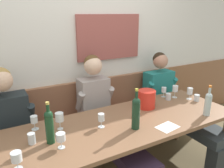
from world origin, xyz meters
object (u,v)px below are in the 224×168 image
object	(u,v)px
wine_glass_left_end	(175,89)
wine_glass_right_end	(190,92)
wine_glass_by_bottle	(164,90)
water_tumbler_left	(197,98)
wine_glass_center_rear	(101,118)
wine_bottle_green_tall	(208,103)
wine_glass_near_bucket	(59,118)
wine_glass_center_front	(16,158)
person_center_right_seat	(175,104)
person_center_left_seat	(106,117)
wine_bottle_amber_mid	(136,112)
water_tumbler_center	(32,139)
ice_bucket	(147,99)
wine_bottle_clear_water	(49,126)
dining_table	(122,129)
wine_glass_mid_right	(61,138)
person_left_seat	(13,144)
water_tumbler_right	(168,97)
wine_glass_mid_left	(34,120)
wall_bench	(94,132)

from	to	relation	value
wine_glass_left_end	wine_glass_right_end	xyz separation A→B (m)	(0.12, -0.13, -0.01)
wine_glass_by_bottle	wine_glass_right_end	xyz separation A→B (m)	(0.23, -0.22, 0.01)
wine_glass_right_end	water_tumbler_left	bearing A→B (deg)	-72.25
wine_glass_left_end	water_tumbler_left	bearing A→B (deg)	-56.12
wine_glass_center_rear	wine_bottle_green_tall	bearing A→B (deg)	-16.19
wine_glass_near_bucket	wine_glass_center_front	world-z (taller)	wine_glass_near_bucket
person_center_right_seat	water_tumbler_left	world-z (taller)	person_center_right_seat
person_center_left_seat	wine_glass_left_end	size ratio (longest dim) A/B	8.15
wine_bottle_amber_mid	wine_glass_center_front	size ratio (longest dim) A/B	2.93
water_tumbler_left	water_tumbler_center	bearing A→B (deg)	179.31
ice_bucket	wine_glass_center_rear	distance (m)	0.68
person_center_right_seat	wine_bottle_clear_water	size ratio (longest dim) A/B	3.47
dining_table	person_center_left_seat	size ratio (longest dim) A/B	1.91
wine_glass_center_rear	wine_glass_right_end	size ratio (longest dim) A/B	0.94
wine_glass_mid_right	wine_glass_center_front	xyz separation A→B (m)	(-0.34, -0.10, -0.00)
wine_glass_mid_right	wine_glass_by_bottle	bearing A→B (deg)	17.33
person_left_seat	water_tumbler_right	size ratio (longest dim) A/B	15.42
person_center_right_seat	wine_bottle_amber_mid	size ratio (longest dim) A/B	3.22
wine_glass_near_bucket	wine_glass_by_bottle	size ratio (longest dim) A/B	1.28
person_left_seat	water_tumbler_right	world-z (taller)	person_left_seat
person_center_left_seat	wine_glass_mid_left	world-z (taller)	person_center_left_seat
person_center_right_seat	wine_glass_near_bucket	distance (m)	1.64
wine_bottle_amber_mid	wine_bottle_green_tall	distance (m)	0.84
wine_bottle_amber_mid	wine_glass_near_bucket	size ratio (longest dim) A/B	2.40
person_center_right_seat	wine_bottle_green_tall	xyz separation A→B (m)	(-0.16, -0.61, 0.26)
dining_table	wine_glass_by_bottle	distance (m)	0.92
ice_bucket	wine_bottle_green_tall	bearing A→B (deg)	-47.59
dining_table	wine_glass_center_rear	distance (m)	0.28
wine_glass_center_rear	water_tumbler_left	distance (m)	1.33
water_tumbler_left	water_tumbler_right	bearing A→B (deg)	143.68
water_tumbler_left	wine_bottle_clear_water	bearing A→B (deg)	-178.79
wine_glass_center_rear	wall_bench	bearing A→B (deg)	71.15
wine_bottle_clear_water	water_tumbler_center	xyz separation A→B (m)	(-0.14, 0.06, -0.11)
wine_glass_center_rear	wine_glass_left_end	distance (m)	1.20
wine_bottle_amber_mid	wine_bottle_green_tall	size ratio (longest dim) A/B	1.19
dining_table	wine_glass_right_end	size ratio (longest dim) A/B	16.92
wine_glass_near_bucket	person_center_right_seat	bearing A→B (deg)	4.64
wine_bottle_green_tall	wine_glass_mid_left	xyz separation A→B (m)	(-1.66, 0.58, -0.04)
wine_glass_center_front	water_tumbler_left	world-z (taller)	wine_glass_center_front
wine_bottle_clear_water	water_tumbler_center	bearing A→B (deg)	156.33
dining_table	wine_bottle_amber_mid	size ratio (longest dim) A/B	6.31
wine_glass_left_end	water_tumbler_left	xyz separation A→B (m)	(0.15, -0.22, -0.07)
wine_glass_near_bucket	wine_glass_mid_left	xyz separation A→B (m)	(-0.21, 0.11, -0.02)
wine_glass_mid_right	wine_glass_by_bottle	distance (m)	1.58
wine_bottle_green_tall	wine_glass_center_rear	size ratio (longest dim) A/B	2.40
wine_glass_mid_left	wine_glass_center_front	size ratio (longest dim) A/B	1.01
person_center_left_seat	wine_bottle_clear_water	world-z (taller)	person_center_left_seat
dining_table	wine_glass_near_bucket	distance (m)	0.63
wine_glass_mid_right	wine_glass_mid_left	xyz separation A→B (m)	(-0.12, 0.41, 0.00)
wine_glass_left_end	water_tumbler_center	world-z (taller)	wine_glass_left_end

